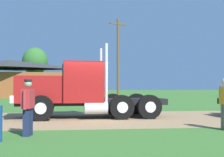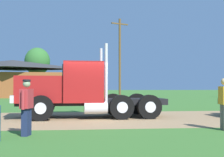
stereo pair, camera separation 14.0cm
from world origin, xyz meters
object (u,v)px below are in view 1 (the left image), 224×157
object	(u,v)px
utility_pole_near	(118,56)
truck_foreground_white	(75,91)
visitor_standing_near	(28,105)
shed_building	(10,79)

from	to	relation	value
utility_pole_near	truck_foreground_white	bearing A→B (deg)	-103.08
truck_foreground_white	visitor_standing_near	distance (m)	5.19
truck_foreground_white	utility_pole_near	xyz separation A→B (m)	(4.87, 20.97, 3.67)
visitor_standing_near	shed_building	distance (m)	33.06
shed_building	utility_pole_near	size ratio (longest dim) A/B	1.57
truck_foreground_white	utility_pole_near	world-z (taller)	utility_pole_near
visitor_standing_near	utility_pole_near	bearing A→B (deg)	76.55
visitor_standing_near	utility_pole_near	world-z (taller)	utility_pole_near
visitor_standing_near	shed_building	world-z (taller)	shed_building
visitor_standing_near	utility_pole_near	distance (m)	27.00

